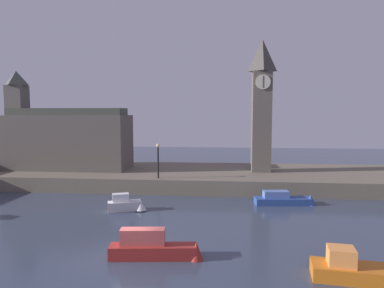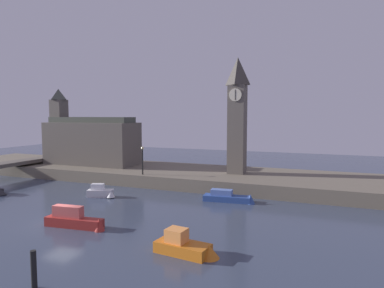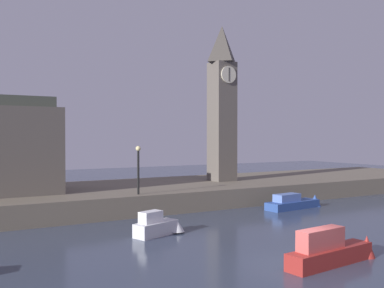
{
  "view_description": "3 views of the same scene",
  "coord_description": "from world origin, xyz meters",
  "px_view_note": "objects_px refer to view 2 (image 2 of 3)",
  "views": [
    {
      "loc": [
        5.23,
        -18.44,
        8.02
      ],
      "look_at": [
        1.99,
        16.79,
        4.74
      ],
      "focal_mm": 32.62,
      "sensor_mm": 36.0,
      "label": 1
    },
    {
      "loc": [
        19.44,
        -20.83,
        8.73
      ],
      "look_at": [
        5.0,
        15.69,
        5.36
      ],
      "focal_mm": 31.72,
      "sensor_mm": 36.0,
      "label": 2
    },
    {
      "loc": [
        -13.33,
        -13.87,
        5.61
      ],
      "look_at": [
        3.27,
        15.12,
        5.0
      ],
      "focal_mm": 41.41,
      "sensor_mm": 36.0,
      "label": 3
    }
  ],
  "objects_px": {
    "clock_tower": "(237,114)",
    "parliament_hall": "(89,140)",
    "boat_dinghy_red": "(77,220)",
    "boat_patrol_orange": "(188,247)",
    "boat_tour_blue": "(232,198)",
    "streetlamp": "(142,157)",
    "boat_ferry_white": "(102,192)",
    "mooring_post_right": "(34,269)"
  },
  "relations": [
    {
      "from": "clock_tower",
      "to": "parliament_hall",
      "type": "xyz_separation_m",
      "value": [
        -22.38,
        -0.05,
        -3.86
      ]
    },
    {
      "from": "clock_tower",
      "to": "boat_dinghy_red",
      "type": "xyz_separation_m",
      "value": [
        -7.62,
        -20.28,
        -8.29
      ]
    },
    {
      "from": "parliament_hall",
      "to": "boat_patrol_orange",
      "type": "height_order",
      "value": "parliament_hall"
    },
    {
      "from": "boat_patrol_orange",
      "to": "boat_tour_blue",
      "type": "xyz_separation_m",
      "value": [
        -0.78,
        13.61,
        -0.09
      ]
    },
    {
      "from": "streetlamp",
      "to": "boat_dinghy_red",
      "type": "bearing_deg",
      "value": -79.44
    },
    {
      "from": "boat_dinghy_red",
      "to": "clock_tower",
      "type": "bearing_deg",
      "value": 69.41
    },
    {
      "from": "boat_ferry_white",
      "to": "boat_tour_blue",
      "type": "distance_m",
      "value": 13.84
    },
    {
      "from": "clock_tower",
      "to": "streetlamp",
      "type": "relative_size",
      "value": 4.17
    },
    {
      "from": "boat_ferry_white",
      "to": "clock_tower",
      "type": "bearing_deg",
      "value": 43.79
    },
    {
      "from": "boat_ferry_white",
      "to": "boat_patrol_orange",
      "type": "bearing_deg",
      "value": -36.24
    },
    {
      "from": "boat_patrol_orange",
      "to": "boat_ferry_white",
      "type": "xyz_separation_m",
      "value": [
        -14.25,
        10.45,
        0.02
      ]
    },
    {
      "from": "clock_tower",
      "to": "boat_tour_blue",
      "type": "bearing_deg",
      "value": -78.93
    },
    {
      "from": "boat_patrol_orange",
      "to": "boat_tour_blue",
      "type": "distance_m",
      "value": 13.64
    },
    {
      "from": "clock_tower",
      "to": "mooring_post_right",
      "type": "bearing_deg",
      "value": -96.57
    },
    {
      "from": "boat_ferry_white",
      "to": "boat_tour_blue",
      "type": "relative_size",
      "value": 0.6
    },
    {
      "from": "parliament_hall",
      "to": "boat_tour_blue",
      "type": "bearing_deg",
      "value": -18.79
    },
    {
      "from": "boat_ferry_white",
      "to": "boat_dinghy_red",
      "type": "height_order",
      "value": "boat_dinghy_red"
    },
    {
      "from": "clock_tower",
      "to": "parliament_hall",
      "type": "bearing_deg",
      "value": -179.87
    },
    {
      "from": "boat_tour_blue",
      "to": "mooring_post_right",
      "type": "bearing_deg",
      "value": -103.55
    },
    {
      "from": "boat_dinghy_red",
      "to": "boat_tour_blue",
      "type": "bearing_deg",
      "value": 52.59
    },
    {
      "from": "parliament_hall",
      "to": "boat_dinghy_red",
      "type": "height_order",
      "value": "parliament_hall"
    },
    {
      "from": "clock_tower",
      "to": "boat_ferry_white",
      "type": "distance_m",
      "value": 18.44
    },
    {
      "from": "clock_tower",
      "to": "boat_tour_blue",
      "type": "height_order",
      "value": "clock_tower"
    },
    {
      "from": "clock_tower",
      "to": "mooring_post_right",
      "type": "height_order",
      "value": "clock_tower"
    },
    {
      "from": "parliament_hall",
      "to": "streetlamp",
      "type": "relative_size",
      "value": 4.11
    },
    {
      "from": "mooring_post_right",
      "to": "boat_patrol_orange",
      "type": "height_order",
      "value": "mooring_post_right"
    },
    {
      "from": "boat_patrol_orange",
      "to": "boat_dinghy_red",
      "type": "xyz_separation_m",
      "value": [
        -10.01,
        1.55,
        0.09
      ]
    },
    {
      "from": "parliament_hall",
      "to": "streetlamp",
      "type": "height_order",
      "value": "parliament_hall"
    },
    {
      "from": "streetlamp",
      "to": "mooring_post_right",
      "type": "height_order",
      "value": "streetlamp"
    },
    {
      "from": "parliament_hall",
      "to": "boat_dinghy_red",
      "type": "distance_m",
      "value": 25.43
    },
    {
      "from": "parliament_hall",
      "to": "boat_ferry_white",
      "type": "distance_m",
      "value": 16.09
    },
    {
      "from": "clock_tower",
      "to": "mooring_post_right",
      "type": "distance_m",
      "value": 29.77
    },
    {
      "from": "boat_ferry_white",
      "to": "boat_dinghy_red",
      "type": "bearing_deg",
      "value": -64.49
    },
    {
      "from": "boat_dinghy_red",
      "to": "streetlamp",
      "type": "bearing_deg",
      "value": 100.56
    },
    {
      "from": "mooring_post_right",
      "to": "boat_dinghy_red",
      "type": "relative_size",
      "value": 0.37
    },
    {
      "from": "parliament_hall",
      "to": "mooring_post_right",
      "type": "relative_size",
      "value": 7.16
    },
    {
      "from": "clock_tower",
      "to": "boat_dinghy_red",
      "type": "height_order",
      "value": "clock_tower"
    },
    {
      "from": "clock_tower",
      "to": "parliament_hall",
      "type": "height_order",
      "value": "clock_tower"
    },
    {
      "from": "parliament_hall",
      "to": "boat_ferry_white",
      "type": "relative_size",
      "value": 4.21
    },
    {
      "from": "boat_tour_blue",
      "to": "boat_patrol_orange",
      "type": "bearing_deg",
      "value": -86.72
    },
    {
      "from": "boat_patrol_orange",
      "to": "mooring_post_right",
      "type": "bearing_deg",
      "value": -130.32
    },
    {
      "from": "clock_tower",
      "to": "boat_patrol_orange",
      "type": "bearing_deg",
      "value": -83.76
    }
  ]
}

